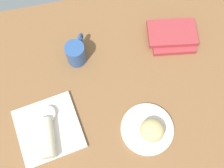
{
  "coord_description": "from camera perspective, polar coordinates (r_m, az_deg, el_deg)",
  "views": [
    {
      "loc": [
        14.13,
        40.23,
        111.17
      ],
      "look_at": [
        5.58,
        0.6,
        7.0
      ],
      "focal_mm": 45.93,
      "sensor_mm": 36.0,
      "label": 1
    }
  ],
  "objects": [
    {
      "name": "breakfast_wrap",
      "position": [
        1.07,
        -12.93,
        -10.46
      ],
      "size": [
        6.03,
        14.23,
        5.79
      ],
      "primitive_type": "cylinder",
      "rotation": [
        1.57,
        0.0,
        3.12
      ],
      "color": "beige",
      "rests_on": "square_plate"
    },
    {
      "name": "sauce_cup",
      "position": [
        1.11,
        -12.64,
        -5.88
      ],
      "size": [
        5.88,
        5.88,
        2.43
      ],
      "color": "silver",
      "rests_on": "square_plate"
    },
    {
      "name": "dining_table",
      "position": [
        1.17,
        2.6,
        -0.09
      ],
      "size": [
        110.0,
        90.0,
        4.0
      ],
      "primitive_type": "cube",
      "color": "brown",
      "rests_on": "ground"
    },
    {
      "name": "coffee_mug",
      "position": [
        1.16,
        -7.16,
        6.23
      ],
      "size": [
        8.49,
        12.41,
        10.16
      ],
      "color": "#2D518C",
      "rests_on": "dining_table"
    },
    {
      "name": "square_plate",
      "position": [
        1.11,
        -12.48,
        -8.73
      ],
      "size": [
        26.35,
        26.35,
        1.6
      ],
      "primitive_type": "cube",
      "rotation": [
        0.0,
        0.0,
        0.16
      ],
      "color": "silver",
      "rests_on": "dining_table"
    },
    {
      "name": "book_stack",
      "position": [
        1.25,
        11.91,
        9.43
      ],
      "size": [
        22.04,
        17.72,
        4.41
      ],
      "color": "#A53338",
      "rests_on": "dining_table"
    },
    {
      "name": "round_plate",
      "position": [
        1.1,
        7.01,
        -8.9
      ],
      "size": [
        19.98,
        19.98,
        1.4
      ],
      "primitive_type": "cylinder",
      "color": "silver",
      "rests_on": "dining_table"
    },
    {
      "name": "scone_pastry",
      "position": [
        1.06,
        8.01,
        -9.08
      ],
      "size": [
        12.46,
        12.43,
        6.16
      ],
      "primitive_type": "ellipsoid",
      "rotation": [
        0.0,
        0.0,
        5.58
      ],
      "color": "tan",
      "rests_on": "round_plate"
    }
  ]
}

